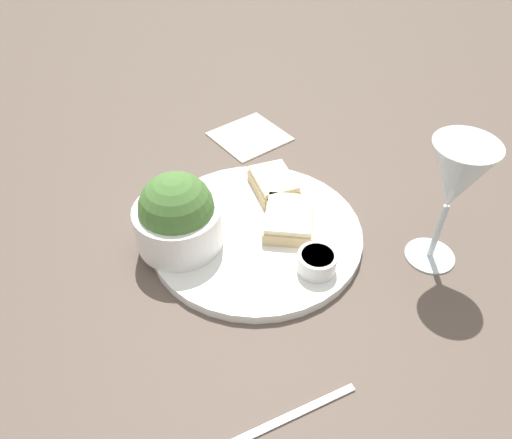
% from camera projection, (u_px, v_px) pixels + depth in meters
% --- Properties ---
extents(ground_plane, '(4.00, 4.00, 0.00)m').
position_uv_depth(ground_plane, '(256.00, 237.00, 0.71)').
color(ground_plane, brown).
extents(dinner_plate, '(0.30, 0.30, 0.01)m').
position_uv_depth(dinner_plate, '(256.00, 233.00, 0.70)').
color(dinner_plate, white).
rests_on(dinner_plate, ground_plane).
extents(salad_bowl, '(0.12, 0.12, 0.11)m').
position_uv_depth(salad_bowl, '(178.00, 217.00, 0.65)').
color(salad_bowl, white).
rests_on(salad_bowl, dinner_plate).
extents(sauce_ramekin, '(0.05, 0.05, 0.03)m').
position_uv_depth(sauce_ramekin, '(317.00, 261.00, 0.63)').
color(sauce_ramekin, white).
rests_on(sauce_ramekin, dinner_plate).
extents(cheese_toast_near, '(0.11, 0.11, 0.03)m').
position_uv_depth(cheese_toast_near, '(289.00, 219.00, 0.70)').
color(cheese_toast_near, '#D1B27F').
rests_on(cheese_toast_near, dinner_plate).
extents(cheese_toast_far, '(0.09, 0.08, 0.03)m').
position_uv_depth(cheese_toast_far, '(274.00, 183.00, 0.75)').
color(cheese_toast_far, '#D1B27F').
rests_on(cheese_toast_far, dinner_plate).
extents(wine_glass, '(0.08, 0.08, 0.18)m').
position_uv_depth(wine_glass, '(456.00, 181.00, 0.59)').
color(wine_glass, silver).
rests_on(wine_glass, ground_plane).
extents(napkin, '(0.12, 0.12, 0.01)m').
position_uv_depth(napkin, '(250.00, 136.00, 0.89)').
color(napkin, beige).
rests_on(napkin, ground_plane).
extents(fork, '(0.04, 0.20, 0.01)m').
position_uv_depth(fork, '(271.00, 425.00, 0.51)').
color(fork, silver).
rests_on(fork, ground_plane).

